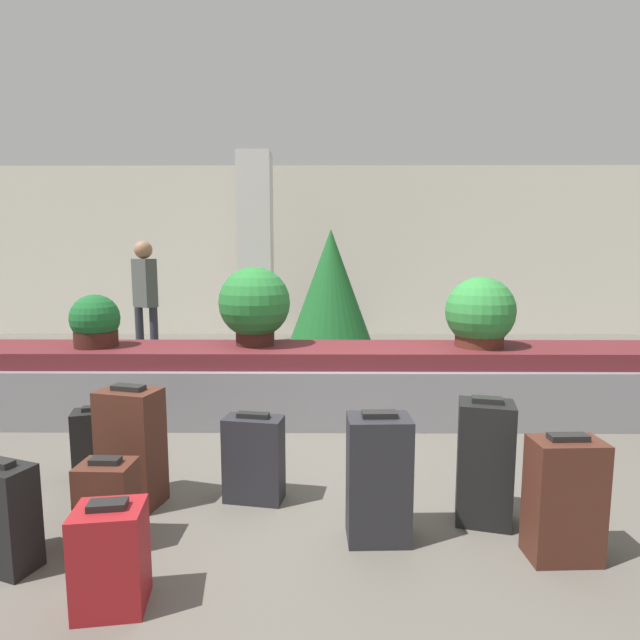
# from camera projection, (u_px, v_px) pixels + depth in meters

# --- Properties ---
(ground_plane) EXTENTS (18.00, 18.00, 0.00)m
(ground_plane) POSITION_uv_depth(u_px,v_px,m) (319.00, 471.00, 3.54)
(ground_plane) COLOR #59544C
(back_wall) EXTENTS (18.00, 0.06, 3.20)m
(back_wall) POSITION_uv_depth(u_px,v_px,m) (322.00, 251.00, 9.57)
(back_wall) COLOR beige
(back_wall) RESTS_ON ground_plane
(carousel) EXTENTS (7.01, 0.92, 0.68)m
(carousel) POSITION_uv_depth(u_px,v_px,m) (320.00, 383.00, 4.71)
(carousel) COLOR gray
(carousel) RESTS_ON ground_plane
(pillar) EXTENTS (0.54, 0.54, 3.20)m
(pillar) POSITION_uv_depth(u_px,v_px,m) (256.00, 251.00, 8.35)
(pillar) COLOR silver
(pillar) RESTS_ON ground_plane
(suitcase_0) EXTENTS (0.35, 0.28, 0.50)m
(suitcase_0) POSITION_uv_depth(u_px,v_px,m) (98.00, 443.00, 3.42)
(suitcase_0) COLOR black
(suitcase_0) RESTS_ON ground_plane
(suitcase_1) EXTENTS (0.38, 0.28, 0.55)m
(suitcase_1) POSITION_uv_depth(u_px,v_px,m) (1.00, 516.00, 2.42)
(suitcase_1) COLOR black
(suitcase_1) RESTS_ON ground_plane
(suitcase_2) EXTENTS (0.38, 0.24, 0.56)m
(suitcase_2) POSITION_uv_depth(u_px,v_px,m) (254.00, 459.00, 3.09)
(suitcase_2) COLOR #232328
(suitcase_2) RESTS_ON ground_plane
(suitcase_3) EXTENTS (0.34, 0.24, 0.71)m
(suitcase_3) POSITION_uv_depth(u_px,v_px,m) (378.00, 478.00, 2.65)
(suitcase_3) COLOR #232328
(suitcase_3) RESTS_ON ground_plane
(suitcase_4) EXTENTS (0.32, 0.27, 0.49)m
(suitcase_4) POSITION_uv_depth(u_px,v_px,m) (111.00, 558.00, 2.14)
(suitcase_4) COLOR maroon
(suitcase_4) RESTS_ON ground_plane
(suitcase_5) EXTENTS (0.40, 0.31, 0.75)m
(suitcase_5) POSITION_uv_depth(u_px,v_px,m) (131.00, 447.00, 3.03)
(suitcase_5) COLOR #472319
(suitcase_5) RESTS_ON ground_plane
(suitcase_6) EXTENTS (0.28, 0.22, 0.48)m
(suitcase_6) POSITION_uv_depth(u_px,v_px,m) (108.00, 504.00, 2.61)
(suitcase_6) COLOR #472319
(suitcase_6) RESTS_ON ground_plane
(suitcase_7) EXTENTS (0.35, 0.30, 0.73)m
(suitcase_7) POSITION_uv_depth(u_px,v_px,m) (484.00, 462.00, 2.83)
(suitcase_7) COLOR black
(suitcase_7) RESTS_ON ground_plane
(suitcase_8) EXTENTS (0.35, 0.22, 0.65)m
(suitcase_8) POSITION_uv_depth(u_px,v_px,m) (564.00, 499.00, 2.48)
(suitcase_8) COLOR #472319
(suitcase_8) RESTS_ON ground_plane
(potted_plant_0) EXTENTS (0.67, 0.67, 0.74)m
(potted_plant_0) POSITION_uv_depth(u_px,v_px,m) (255.00, 305.00, 4.70)
(potted_plant_0) COLOR #381914
(potted_plant_0) RESTS_ON carousel
(potted_plant_1) EXTENTS (0.45, 0.45, 0.49)m
(potted_plant_1) POSITION_uv_depth(u_px,v_px,m) (95.00, 322.00, 4.63)
(potted_plant_1) COLOR #381914
(potted_plant_1) RESTS_ON carousel
(potted_plant_2) EXTENTS (0.64, 0.64, 0.65)m
(potted_plant_2) POSITION_uv_depth(u_px,v_px,m) (480.00, 314.00, 4.63)
(potted_plant_2) COLOR #4C2319
(potted_plant_2) RESTS_ON carousel
(traveler_0) EXTENTS (0.37, 0.33, 1.72)m
(traveler_0) POSITION_uv_depth(u_px,v_px,m) (145.00, 292.00, 6.78)
(traveler_0) COLOR #282833
(traveler_0) RESTS_ON ground_plane
(decorated_tree) EXTENTS (1.24, 1.24, 1.87)m
(decorated_tree) POSITION_uv_depth(u_px,v_px,m) (331.00, 294.00, 6.57)
(decorated_tree) COLOR #4C331E
(decorated_tree) RESTS_ON ground_plane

